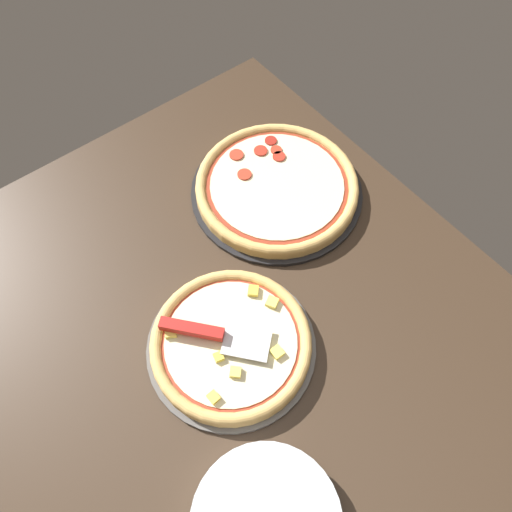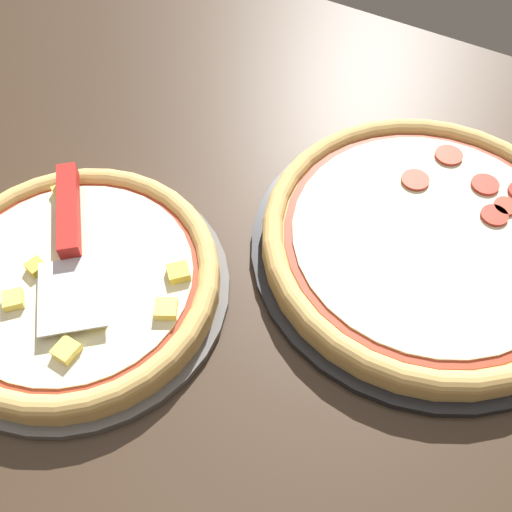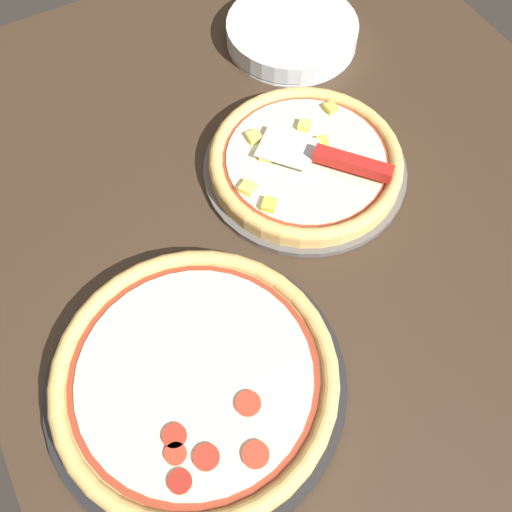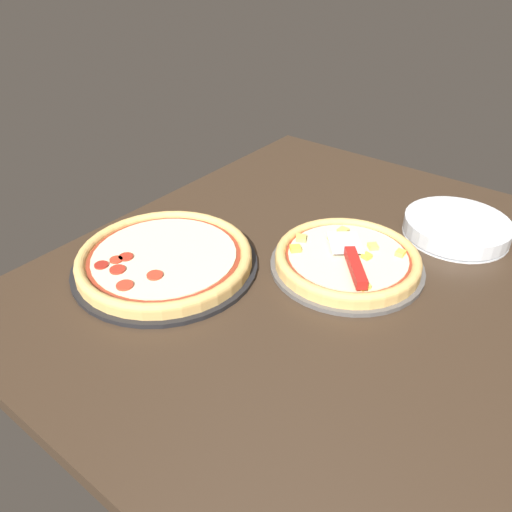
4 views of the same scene
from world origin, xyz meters
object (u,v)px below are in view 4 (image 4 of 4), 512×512
at_px(pizza_front, 347,258).
at_px(serving_spatula, 353,262).
at_px(pizza_back, 165,257).
at_px(plate_stack, 456,228).

xyz_separation_m(pizza_front, serving_spatula, (-0.04, -0.03, 0.03)).
bearing_deg(pizza_back, pizza_front, -52.36).
height_order(pizza_front, serving_spatula, serving_spatula).
distance_m(pizza_front, pizza_back, 0.39).
distance_m(pizza_front, plate_stack, 0.31).
height_order(serving_spatula, plate_stack, serving_spatula).
bearing_deg(pizza_front, serving_spatula, -141.35).
xyz_separation_m(serving_spatula, plate_stack, (0.32, -0.11, -0.03)).
relative_size(pizza_front, plate_stack, 1.27).
bearing_deg(plate_stack, serving_spatula, 161.89).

